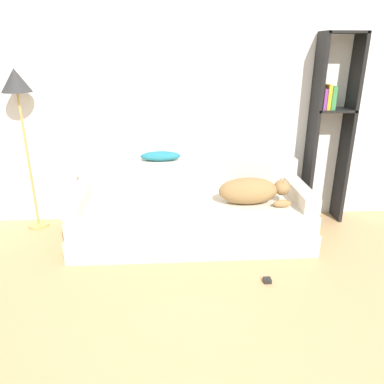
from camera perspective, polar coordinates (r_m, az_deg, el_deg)
The scene contains 11 objects.
wall_back at distance 3.97m, azimuth 1.97°, elevation 14.64°, with size 7.12×0.06×2.70m.
couch at distance 3.71m, azimuth -0.09°, elevation -4.51°, with size 2.29×0.89×0.39m.
couch_backrest at distance 3.92m, azimuth -0.43°, elevation 2.64°, with size 2.25×0.15×0.33m.
couch_arm_left at distance 3.69m, azimuth -16.87°, elevation -0.99°, with size 0.15×0.70×0.15m.
couch_arm_right at distance 3.81m, azimuth 16.17°, elevation -0.23°, with size 0.15×0.70×0.15m.
dog at distance 3.62m, azimuth 9.10°, elevation 0.19°, with size 0.68×0.29×0.26m.
laptop at distance 3.58m, azimuth 0.06°, elevation -1.81°, with size 0.35×0.27×0.02m.
throw_pillow at distance 3.84m, azimuth -4.83°, elevation 5.48°, with size 0.41×0.17×0.09m.
bookshelf at distance 4.17m, azimuth 20.38°, elevation 9.84°, with size 0.41×0.26×1.95m.
floor_lamp at distance 4.02m, azimuth -25.06°, elevation 13.49°, with size 0.28×0.28×1.62m.
power_adapter at distance 3.21m, azimuth 11.39°, elevation -13.06°, with size 0.06×0.06×0.03m.
Camera 1 is at (-0.38, -1.26, 1.80)m, focal length 35.00 mm.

